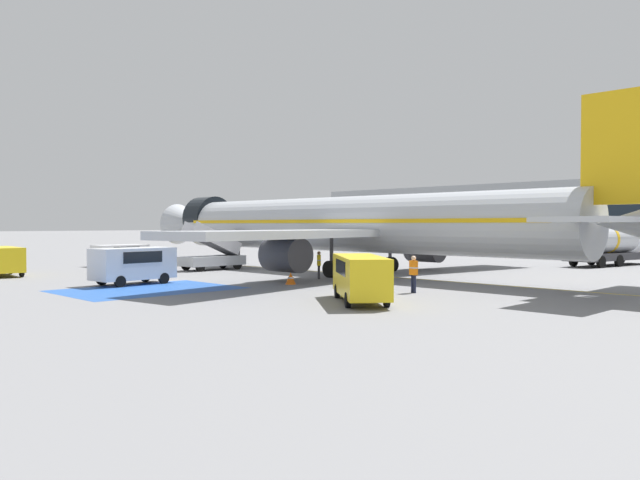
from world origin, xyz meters
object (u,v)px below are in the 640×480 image
service_van_1 (360,275)px  terminal_building (632,212)px  fuel_tanker (611,245)px  traffic_cone_0 (367,277)px  service_van_3 (133,263)px  airliner (351,224)px  ground_crew_1 (319,263)px  traffic_cone_1 (291,278)px  service_van_2 (120,253)px  traffic_cone_2 (351,279)px  boarding_stairs_forward (213,257)px  ground_crew_0 (414,271)px  service_van_0 (2,259)px

service_van_1 → terminal_building: size_ratio=0.04×
fuel_tanker → traffic_cone_0: size_ratio=19.74×
fuel_tanker → service_van_3: size_ratio=2.29×
airliner → service_van_1: size_ratio=8.17×
ground_crew_1 → traffic_cone_1: ground_crew_1 is taller
service_van_2 → traffic_cone_0: service_van_2 is taller
service_van_1 → traffic_cone_1: size_ratio=7.87×
traffic_cone_2 → boarding_stairs_forward: bearing=176.5°
service_van_3 → ground_crew_0: bearing=25.7°
airliner → traffic_cone_1: bearing=-162.1°
terminal_building → service_van_2: bearing=-98.7°
service_van_1 → ground_crew_1: service_van_1 is taller
airliner → traffic_cone_2: 8.03m
service_van_2 → traffic_cone_2: size_ratio=7.52×
traffic_cone_2 → terminal_building: terminal_building is taller
service_van_1 → terminal_building: terminal_building is taller
fuel_tanker → service_van_1: size_ratio=1.96×
boarding_stairs_forward → ground_crew_1: (11.31, 0.14, 0.06)m
ground_crew_0 → ground_crew_1: ground_crew_0 is taller
traffic_cone_1 → boarding_stairs_forward: bearing=164.8°
ground_crew_1 → traffic_cone_0: 3.43m
fuel_tanker → terminal_building: terminal_building is taller
ground_crew_0 → traffic_cone_1: 7.81m
ground_crew_0 → traffic_cone_1: bearing=-158.2°
service_van_1 → service_van_3: bearing=-39.0°
service_van_3 → ground_crew_0: service_van_3 is taller
service_van_0 → service_van_1: (25.92, 6.50, 0.06)m
service_van_3 → ground_crew_1: service_van_3 is taller
traffic_cone_1 → traffic_cone_2: traffic_cone_1 is taller
ground_crew_1 → service_van_2: bearing=48.6°
ground_crew_0 → airliner: bearing=158.9°
service_van_1 → service_van_3: 14.90m
airliner → boarding_stairs_forward: 11.26m
ground_crew_0 → traffic_cone_0: ground_crew_0 is taller
boarding_stairs_forward → airliner: bearing=23.9°
service_van_1 → traffic_cone_0: (-6.38, 7.81, -0.96)m
service_van_1 → traffic_cone_2: 8.34m
fuel_tanker → ground_crew_0: fuel_tanker is taller
service_van_1 → ground_crew_1: size_ratio=3.10×
boarding_stairs_forward → service_van_2: size_ratio=1.18×
service_van_2 → traffic_cone_2: 24.34m
service_van_0 → ground_crew_0: bearing=118.6°
service_van_1 → service_van_2: service_van_1 is taller
traffic_cone_0 → traffic_cone_1: size_ratio=0.78×
service_van_1 → service_van_0: bearing=-37.0°
service_van_3 → terminal_building: (-3.18, 88.41, 4.10)m
service_van_2 → ground_crew_0: 29.53m
service_van_3 → ground_crew_0: size_ratio=2.48×
ground_crew_1 → traffic_cone_0: size_ratio=3.25×
traffic_cone_0 → traffic_cone_2: 2.06m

